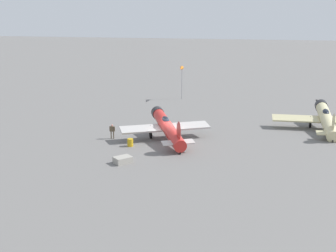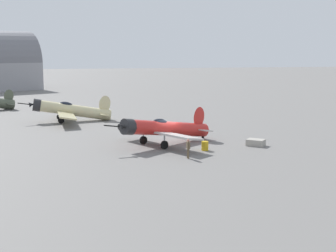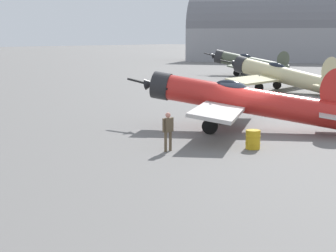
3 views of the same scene
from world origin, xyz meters
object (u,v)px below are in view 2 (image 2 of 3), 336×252
at_px(airplane_foreground, 164,129).
at_px(ground_crew_mechanic, 188,147).
at_px(equipment_crate, 256,143).
at_px(fuel_drum, 205,146).
at_px(airplane_mid_apron, 70,110).

xyz_separation_m(airplane_foreground, ground_crew_mechanic, (6.23, 0.79, -0.57)).
height_order(airplane_foreground, equipment_crate, airplane_foreground).
height_order(ground_crew_mechanic, fuel_drum, ground_crew_mechanic).
bearing_deg(airplane_foreground, equipment_crate, 136.52).
bearing_deg(ground_crew_mechanic, airplane_foreground, -84.50).
height_order(ground_crew_mechanic, equipment_crate, ground_crew_mechanic).
height_order(equipment_crate, fuel_drum, fuel_drum).
bearing_deg(fuel_drum, airplane_mid_apron, -150.84).
height_order(airplane_foreground, fuel_drum, airplane_foreground).
xyz_separation_m(ground_crew_mechanic, fuel_drum, (-2.93, 2.34, -0.60)).
distance_m(airplane_foreground, equipment_crate, 8.91).
distance_m(airplane_mid_apron, equipment_crate, 26.50).
distance_m(ground_crew_mechanic, fuel_drum, 3.80).
xyz_separation_m(airplane_mid_apron, fuel_drum, (21.17, 11.81, -1.06)).
distance_m(ground_crew_mechanic, equipment_crate, 8.71).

